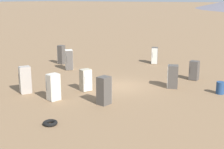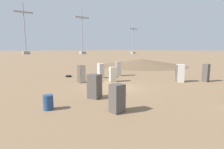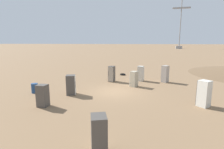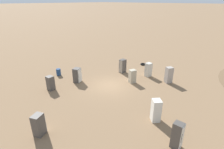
{
  "view_description": "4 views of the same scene",
  "coord_description": "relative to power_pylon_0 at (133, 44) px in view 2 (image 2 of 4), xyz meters",
  "views": [
    {
      "loc": [
        -12.07,
        18.84,
        6.38
      ],
      "look_at": [
        -0.21,
        1.28,
        1.18
      ],
      "focal_mm": 50.0,
      "sensor_mm": 36.0,
      "label": 1
    },
    {
      "loc": [
        -9.69,
        -11.92,
        3.37
      ],
      "look_at": [
        0.44,
        1.24,
        0.96
      ],
      "focal_mm": 28.0,
      "sensor_mm": 36.0,
      "label": 2
    },
    {
      "loc": [
        3.67,
        -14.83,
        4.37
      ],
      "look_at": [
        0.07,
        -1.43,
        1.82
      ],
      "focal_mm": 28.0,
      "sensor_mm": 36.0,
      "label": 3
    },
    {
      "loc": [
        11.88,
        -12.71,
        8.8
      ],
      "look_at": [
        1.01,
        -0.78,
        1.87
      ],
      "focal_mm": 28.0,
      "sensor_mm": 36.0,
      "label": 4
    }
  ],
  "objects": [
    {
      "name": "discarded_fridge_5",
      "position": [
        -86.72,
        -81.2,
        -6.2
      ],
      "size": [
        0.69,
        0.84,
        1.75
      ],
      "rotation": [
        0.0,
        0.0,
        3.05
      ],
      "color": "#4C4742",
      "rests_on": "ground_plane"
    },
    {
      "name": "discarded_fridge_4",
      "position": [
        -76.15,
        -88.73,
        -6.14
      ],
      "size": [
        0.66,
        0.57,
        1.86
      ],
      "rotation": [
        0.0,
        0.0,
        4.73
      ],
      "color": "#4C4742",
      "rests_on": "ground_plane"
    },
    {
      "name": "discarded_fridge_6",
      "position": [
        -80.87,
        -80.07,
        -6.14
      ],
      "size": [
        0.88,
        0.94,
        1.87
      ],
      "rotation": [
        0.0,
        0.0,
        5.78
      ],
      "color": "#A89E93",
      "rests_on": "ground_plane"
    },
    {
      "name": "scrap_tire",
      "position": [
        -86.29,
        -76.98,
        -6.98
      ],
      "size": [
        0.76,
        0.76,
        0.19
      ],
      "color": "black",
      "rests_on": "ground_plane"
    },
    {
      "name": "rusty_barrel",
      "position": [
        -92.05,
        -87.39,
        -6.65
      ],
      "size": [
        0.55,
        0.55,
        0.84
      ],
      "color": "navy",
      "rests_on": "ground_plane"
    },
    {
      "name": "power_pylon_1",
      "position": [
        -34.1,
        17.08,
        2.67
      ],
      "size": [
        10.97,
        3.76,
        31.33
      ],
      "color": "gray",
      "rests_on": "ground_plane"
    },
    {
      "name": "power_pylon_0",
      "position": [
        0.0,
        0.0,
        0.0
      ],
      "size": [
        7.96,
        2.73,
        22.74
      ],
      "color": "gray",
      "rests_on": "ground_plane"
    },
    {
      "name": "discarded_fridge_7",
      "position": [
        -89.24,
        -90.04,
        -6.3
      ],
      "size": [
        0.71,
        0.7,
        1.54
      ],
      "rotation": [
        0.0,
        0.0,
        0.05
      ],
      "color": "#4C4742",
      "rests_on": "ground_plane"
    },
    {
      "name": "discarded_fridge_8",
      "position": [
        -83.56,
        -80.04,
        -6.21
      ],
      "size": [
        0.75,
        0.85,
        1.72
      ],
      "rotation": [
        0.0,
        0.0,
        6.07
      ],
      "color": "beige",
      "rests_on": "ground_plane"
    },
    {
      "name": "power_pylon_2",
      "position": [
        -68.2,
        34.16,
        3.47
      ],
      "size": [
        11.87,
        4.07,
        33.9
      ],
      "color": "gray",
      "rests_on": "ground_plane"
    },
    {
      "name": "ground_plane",
      "position": [
        -85.29,
        -85.14,
        -7.07
      ],
      "size": [
        1000.0,
        1000.0,
        0.0
      ],
      "primitive_type": "plane",
      "color": "#846647"
    },
    {
      "name": "discarded_fridge_0",
      "position": [
        -88.73,
        -86.97,
        -6.24
      ],
      "size": [
        0.99,
        1.01,
        1.67
      ],
      "rotation": [
        0.0,
        0.0,
        5.11
      ],
      "color": "#4C4742",
      "rests_on": "ground_plane"
    },
    {
      "name": "discarded_fridge_1",
      "position": [
        -83.96,
        -82.84,
        -6.3
      ],
      "size": [
        0.85,
        0.88,
        1.54
      ],
      "rotation": [
        0.0,
        0.0,
        1.18
      ],
      "color": "#B2A88E",
      "rests_on": "ground_plane"
    },
    {
      "name": "discarded_fridge_3",
      "position": [
        -78.52,
        -87.19,
        -6.15
      ],
      "size": [
        0.98,
        0.97,
        1.84
      ],
      "rotation": [
        0.0,
        0.0,
        0.83
      ],
      "color": "silver",
      "rests_on": "ground_plane"
    },
    {
      "name": "dirt_mound",
      "position": [
        -68.13,
        -72.25,
        -6.39
      ],
      "size": [
        18.24,
        18.24,
        1.37
      ],
      "color": "brown",
      "rests_on": "ground_plane"
    }
  ]
}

